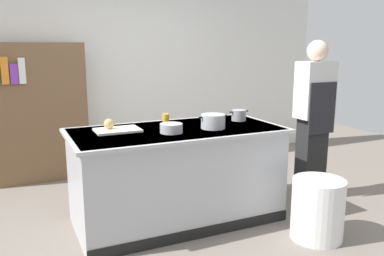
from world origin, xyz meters
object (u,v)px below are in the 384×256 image
object	(u,v)px
juice_cup	(166,119)
bookshelf	(40,113)
mixing_bowl	(171,128)
onion	(109,124)
sauce_pan	(239,115)
stock_pot	(213,121)
person_chef	(314,117)
trash_bin	(318,209)

from	to	relation	value
juice_cup	bookshelf	world-z (taller)	bookshelf
mixing_bowl	onion	bearing A→B (deg)	147.62
sauce_pan	bookshelf	bearing A→B (deg)	137.19
stock_pot	person_chef	xyz separation A→B (m)	(1.24, 0.04, -0.05)
mixing_bowl	juice_cup	size ratio (longest dim) A/B	2.03
juice_cup	trash_bin	bearing A→B (deg)	-49.76
trash_bin	mixing_bowl	bearing A→B (deg)	145.70
sauce_pan	mixing_bowl	xyz separation A→B (m)	(-0.85, -0.26, -0.01)
stock_pot	sauce_pan	xyz separation A→B (m)	(0.43, 0.24, -0.01)
juice_cup	trash_bin	world-z (taller)	juice_cup
sauce_pan	person_chef	xyz separation A→B (m)	(0.82, -0.20, -0.04)
stock_pot	person_chef	size ratio (longest dim) A/B	0.17
mixing_bowl	juice_cup	world-z (taller)	juice_cup
mixing_bowl	stock_pot	bearing A→B (deg)	2.22
onion	trash_bin	bearing A→B (deg)	-33.71
mixing_bowl	bookshelf	size ratio (longest dim) A/B	0.12
mixing_bowl	sauce_pan	bearing A→B (deg)	16.80
stock_pot	bookshelf	size ratio (longest dim) A/B	0.17
mixing_bowl	juice_cup	distance (m)	0.42
juice_cup	person_chef	size ratio (longest dim) A/B	0.06
trash_bin	bookshelf	world-z (taller)	bookshelf
sauce_pan	onion	bearing A→B (deg)	177.88
sauce_pan	mixing_bowl	distance (m)	0.89
sauce_pan	person_chef	distance (m)	0.84
juice_cup	person_chef	xyz separation A→B (m)	(1.57, -0.35, -0.04)
stock_pot	mixing_bowl	distance (m)	0.43
onion	sauce_pan	bearing A→B (deg)	-2.12
mixing_bowl	person_chef	size ratio (longest dim) A/B	0.12
stock_pot	juice_cup	xyz separation A→B (m)	(-0.32, 0.39, -0.02)
mixing_bowl	trash_bin	distance (m)	1.46
onion	mixing_bowl	distance (m)	0.57
onion	stock_pot	xyz separation A→B (m)	(0.91, -0.29, 0.00)
onion	bookshelf	size ratio (longest dim) A/B	0.05
stock_pot	trash_bin	distance (m)	1.21
trash_bin	bookshelf	xyz separation A→B (m)	(-2.03, 2.66, 0.58)
stock_pot	sauce_pan	bearing A→B (deg)	29.49
trash_bin	sauce_pan	bearing A→B (deg)	102.34
bookshelf	juice_cup	bearing A→B (deg)	-55.16
onion	mixing_bowl	world-z (taller)	onion
onion	trash_bin	xyz separation A→B (m)	(1.55, -1.04, -0.70)
onion	person_chef	bearing A→B (deg)	-6.62
bookshelf	sauce_pan	bearing A→B (deg)	-42.81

